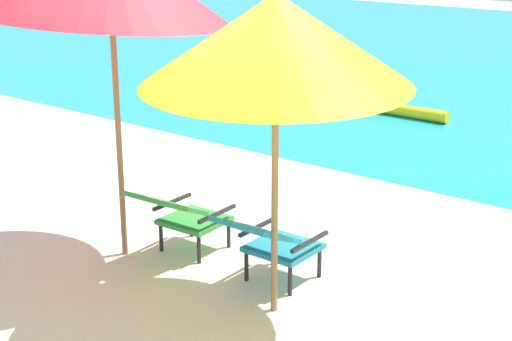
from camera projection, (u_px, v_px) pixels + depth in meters
The scene contains 5 objects.
ground_plane at pixel (427, 162), 9.52m from camera, with size 40.00×40.00×0.00m, color beige.
swim_buoy at pixel (399, 110), 11.74m from camera, with size 0.18×0.18×1.60m, color yellow.
lounge_chair_left at pixel (181, 213), 6.74m from camera, with size 0.57×0.90×0.68m.
lounge_chair_right at pixel (271, 240), 6.17m from camera, with size 0.56×0.88×0.68m.
beach_umbrella_right at pixel (276, 40), 5.27m from camera, with size 2.62×2.63×2.41m.
Camera 1 is at (4.00, -4.43, 2.83)m, focal length 54.34 mm.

